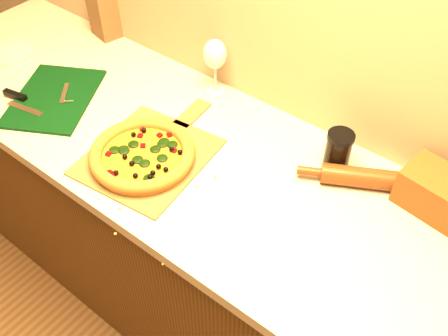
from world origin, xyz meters
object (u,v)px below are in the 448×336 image
at_px(dark_jar, 338,151).
at_px(side_plate, 12,53).
at_px(pizza_peel, 151,154).
at_px(cutting_board, 53,98).
at_px(wine_glass, 215,56).
at_px(rolling_pin, 374,179).
at_px(pizza, 142,155).

bearing_deg(dark_jar, side_plate, -169.68).
height_order(pizza_peel, cutting_board, cutting_board).
bearing_deg(side_plate, wine_glass, 22.05).
distance_m(wine_glass, side_plate, 0.81).
bearing_deg(pizza_peel, rolling_pin, 20.03).
relative_size(pizza_peel, rolling_pin, 1.32).
height_order(pizza_peel, pizza, pizza).
relative_size(pizza, cutting_board, 0.72).
xyz_separation_m(cutting_board, rolling_pin, (1.03, 0.30, 0.02)).
relative_size(pizza_peel, cutting_board, 1.19).
bearing_deg(pizza_peel, wine_glass, 90.82).
bearing_deg(cutting_board, side_plate, 138.07).
height_order(cutting_board, rolling_pin, rolling_pin).
relative_size(pizza, side_plate, 1.97).
bearing_deg(side_plate, rolling_pin, 9.23).
xyz_separation_m(wine_glass, side_plate, (-0.74, -0.30, -0.13)).
bearing_deg(rolling_pin, cutting_board, -163.78).
xyz_separation_m(dark_jar, side_plate, (-1.25, -0.23, -0.06)).
xyz_separation_m(pizza_peel, side_plate, (-0.79, 0.07, 0.00)).
distance_m(pizza_peel, rolling_pin, 0.65).
distance_m(rolling_pin, dark_jar, 0.13).
relative_size(pizza_peel, dark_jar, 4.14).
bearing_deg(dark_jar, rolling_pin, -2.01).
bearing_deg(side_plate, pizza, -7.54).
xyz_separation_m(pizza_peel, wine_glass, (-0.05, 0.37, 0.14)).
bearing_deg(dark_jar, cutting_board, -161.48).
height_order(pizza_peel, dark_jar, dark_jar).
relative_size(pizza, dark_jar, 2.49).
distance_m(pizza_peel, wine_glass, 0.40).
relative_size(wine_glass, dark_jar, 1.58).
bearing_deg(wine_glass, pizza_peel, -82.45).
relative_size(pizza_peel, wine_glass, 2.63).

